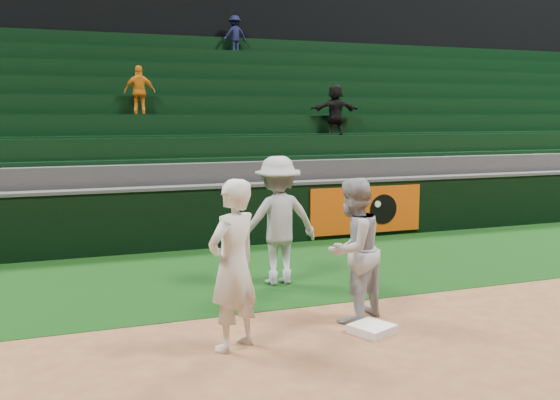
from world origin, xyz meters
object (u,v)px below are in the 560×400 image
Objects in this scene: first_base at (372,329)px; base_coach at (278,220)px; first_baseman at (233,265)px; baserunner at (353,250)px.

base_coach is (-0.31, 2.49, 0.95)m from first_base.
baserunner is at bearing 163.14° from first_baseman.
base_coach reaches higher than baserunner.
first_baseman reaches higher than first_base.
first_baseman is (-1.71, 0.09, 0.91)m from first_base.
first_base is 1.94m from first_baseman.
first_base is 0.24× the size of baserunner.
baserunner is 1.98m from base_coach.
base_coach reaches higher than first_baseman.
baserunner is at bearing 96.95° from base_coach.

